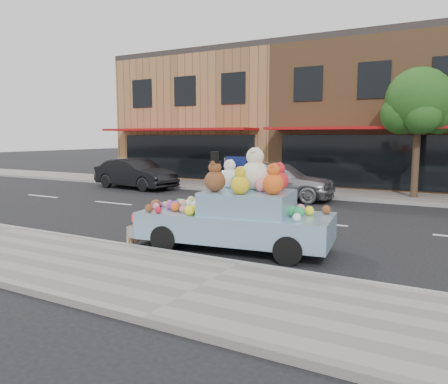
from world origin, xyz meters
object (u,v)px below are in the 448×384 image
Objects in this scene: street_tree at (420,107)px; car_silver at (277,180)px; art_car at (237,214)px; car_dark at (135,174)px.

street_tree reaches higher than car_silver.
art_car is at bearing -104.95° from street_tree.
car_silver is at bearing -82.76° from car_dark.
car_silver is at bearing -153.68° from street_tree.
street_tree reaches higher than art_car.
art_car is at bearing -167.52° from car_silver.
car_dark is at bearing -168.74° from street_tree.
street_tree is 1.12× the size of art_car.
street_tree is 11.07m from art_car.
car_silver is 1.05× the size of car_dark.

